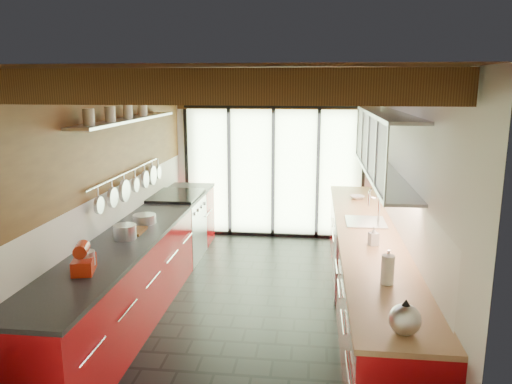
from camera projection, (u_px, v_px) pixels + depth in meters
ground at (253, 305)px, 5.75m from camera, size 5.50×5.50×0.00m
room_shell at (253, 163)px, 5.40m from camera, size 5.50×5.50×5.50m
ceiling_beams at (257, 87)px, 5.59m from camera, size 3.14×5.06×4.90m
glass_door at (273, 137)px, 8.01m from camera, size 2.95×0.10×2.90m
left_counter at (144, 263)px, 5.80m from camera, size 0.68×5.00×0.92m
range_stove at (178, 227)px, 7.20m from camera, size 0.66×0.90×0.97m
right_counter at (367, 272)px, 5.51m from camera, size 0.68×5.00×0.92m
sink_assembly at (367, 219)px, 5.79m from camera, size 0.45×0.52×0.43m
upper_cabinets_right at (385, 144)px, 5.48m from camera, size 0.34×3.00×3.00m
left_wall_fixtures at (131, 146)px, 5.82m from camera, size 0.28×2.60×0.96m
stand_mixer at (84, 260)px, 4.26m from camera, size 0.24×0.33×0.27m
pot_large at (125, 232)px, 5.17m from camera, size 0.31×0.31×0.15m
pot_small at (144, 219)px, 5.76m from camera, size 0.33×0.33×0.10m
cutting_board at (133, 231)px, 5.41m from camera, size 0.24×0.33×0.03m
kettle at (405, 318)px, 3.20m from camera, size 0.21×0.26×0.24m
paper_towel at (388, 270)px, 3.99m from camera, size 0.13×0.13×0.29m
soap_bottle at (374, 236)px, 4.96m from camera, size 0.11×0.11×0.19m
bowl at (357, 197)px, 6.97m from camera, size 0.25×0.25×0.05m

